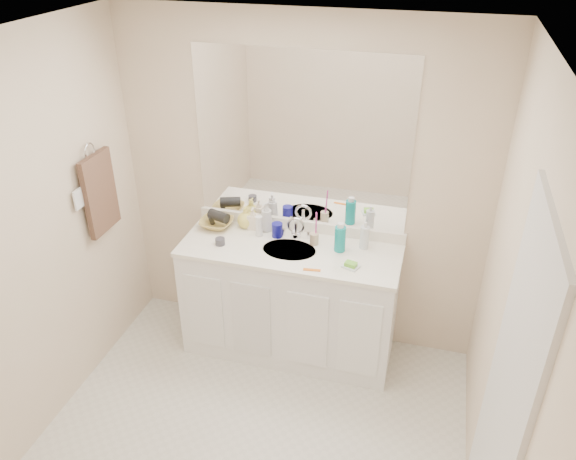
# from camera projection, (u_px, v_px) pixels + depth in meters

# --- Properties ---
(floor) EXTENTS (2.60, 2.60, 0.00)m
(floor) POSITION_uv_depth(u_px,v_px,m) (245.00, 455.00, 3.42)
(floor) COLOR silver
(floor) RESTS_ON ground
(ceiling) EXTENTS (2.60, 2.60, 0.02)m
(ceiling) POSITION_uv_depth(u_px,v_px,m) (222.00, 53.00, 2.23)
(ceiling) COLOR white
(ceiling) RESTS_ON wall_back
(wall_back) EXTENTS (2.60, 0.02, 2.40)m
(wall_back) POSITION_uv_depth(u_px,v_px,m) (301.00, 189.00, 3.92)
(wall_back) COLOR beige
(wall_back) RESTS_ON floor
(wall_left) EXTENTS (0.02, 2.60, 2.40)m
(wall_left) POSITION_uv_depth(u_px,v_px,m) (17.00, 259.00, 3.13)
(wall_left) COLOR beige
(wall_left) RESTS_ON floor
(wall_right) EXTENTS (0.02, 2.60, 2.40)m
(wall_right) POSITION_uv_depth(u_px,v_px,m) (507.00, 343.00, 2.52)
(wall_right) COLOR beige
(wall_right) RESTS_ON floor
(vanity_cabinet) EXTENTS (1.50, 0.55, 0.85)m
(vanity_cabinet) POSITION_uv_depth(u_px,v_px,m) (290.00, 301.00, 4.07)
(vanity_cabinet) COLOR white
(vanity_cabinet) RESTS_ON floor
(countertop) EXTENTS (1.52, 0.57, 0.03)m
(countertop) POSITION_uv_depth(u_px,v_px,m) (290.00, 250.00, 3.85)
(countertop) COLOR white
(countertop) RESTS_ON vanity_cabinet
(backsplash) EXTENTS (1.52, 0.03, 0.08)m
(backsplash) POSITION_uv_depth(u_px,v_px,m) (300.00, 225.00, 4.04)
(backsplash) COLOR white
(backsplash) RESTS_ON countertop
(sink_basin) EXTENTS (0.37, 0.37, 0.02)m
(sink_basin) POSITION_uv_depth(u_px,v_px,m) (289.00, 251.00, 3.83)
(sink_basin) COLOR beige
(sink_basin) RESTS_ON countertop
(faucet) EXTENTS (0.02, 0.02, 0.11)m
(faucet) POSITION_uv_depth(u_px,v_px,m) (296.00, 230.00, 3.95)
(faucet) COLOR silver
(faucet) RESTS_ON countertop
(mirror) EXTENTS (1.48, 0.01, 1.20)m
(mirror) POSITION_uv_depth(u_px,v_px,m) (301.00, 141.00, 3.73)
(mirror) COLOR white
(mirror) RESTS_ON wall_back
(blue_mug) EXTENTS (0.08, 0.08, 0.10)m
(blue_mug) POSITION_uv_depth(u_px,v_px,m) (277.00, 230.00, 3.96)
(blue_mug) COLOR navy
(blue_mug) RESTS_ON countertop
(tan_cup) EXTENTS (0.08, 0.08, 0.08)m
(tan_cup) POSITION_uv_depth(u_px,v_px,m) (314.00, 239.00, 3.87)
(tan_cup) COLOR tan
(tan_cup) RESTS_ON countertop
(toothbrush) EXTENTS (0.02, 0.04, 0.21)m
(toothbrush) POSITION_uv_depth(u_px,v_px,m) (316.00, 225.00, 3.82)
(toothbrush) COLOR #DB39A2
(toothbrush) RESTS_ON tan_cup
(mouthwash_bottle) EXTENTS (0.10, 0.10, 0.18)m
(mouthwash_bottle) POSITION_uv_depth(u_px,v_px,m) (340.00, 239.00, 3.77)
(mouthwash_bottle) COLOR #0B8A8C
(mouthwash_bottle) RESTS_ON countertop
(clear_pump_bottle) EXTENTS (0.06, 0.06, 0.16)m
(clear_pump_bottle) POSITION_uv_depth(u_px,v_px,m) (364.00, 237.00, 3.81)
(clear_pump_bottle) COLOR silver
(clear_pump_bottle) RESTS_ON countertop
(soap_dish) EXTENTS (0.12, 0.11, 0.01)m
(soap_dish) POSITION_uv_depth(u_px,v_px,m) (351.00, 267.00, 3.63)
(soap_dish) COLOR white
(soap_dish) RESTS_ON countertop
(green_soap) EXTENTS (0.08, 0.07, 0.03)m
(green_soap) POSITION_uv_depth(u_px,v_px,m) (351.00, 264.00, 3.62)
(green_soap) COLOR #6DC730
(green_soap) RESTS_ON soap_dish
(orange_comb) EXTENTS (0.12, 0.04, 0.00)m
(orange_comb) POSITION_uv_depth(u_px,v_px,m) (312.00, 270.00, 3.61)
(orange_comb) COLOR orange
(orange_comb) RESTS_ON countertop
(dark_jar) EXTENTS (0.07, 0.07, 0.05)m
(dark_jar) POSITION_uv_depth(u_px,v_px,m) (220.00, 241.00, 3.87)
(dark_jar) COLOR #3C3B43
(dark_jar) RESTS_ON countertop
(extra_white_bottle) EXTENTS (0.05, 0.05, 0.15)m
(extra_white_bottle) POSITION_uv_depth(u_px,v_px,m) (259.00, 226.00, 3.96)
(extra_white_bottle) COLOR white
(extra_white_bottle) RESTS_ON countertop
(soap_bottle_white) EXTENTS (0.11, 0.11, 0.22)m
(soap_bottle_white) POSITION_uv_depth(u_px,v_px,m) (266.00, 217.00, 4.00)
(soap_bottle_white) COLOR silver
(soap_bottle_white) RESTS_ON countertop
(soap_bottle_cream) EXTENTS (0.08, 0.08, 0.16)m
(soap_bottle_cream) POSITION_uv_depth(u_px,v_px,m) (253.00, 218.00, 4.05)
(soap_bottle_cream) COLOR #F8E6CA
(soap_bottle_cream) RESTS_ON countertop
(soap_bottle_yellow) EXTENTS (0.14, 0.14, 0.16)m
(soap_bottle_yellow) POSITION_uv_depth(u_px,v_px,m) (246.00, 217.00, 4.07)
(soap_bottle_yellow) COLOR #ECDD5C
(soap_bottle_yellow) RESTS_ON countertop
(wicker_basket) EXTENTS (0.24, 0.24, 0.06)m
(wicker_basket) POSITION_uv_depth(u_px,v_px,m) (217.00, 223.00, 4.09)
(wicker_basket) COLOR #AF9046
(wicker_basket) RESTS_ON countertop
(hair_dryer) EXTENTS (0.17, 0.12, 0.08)m
(hair_dryer) POSITION_uv_depth(u_px,v_px,m) (219.00, 216.00, 4.06)
(hair_dryer) COLOR black
(hair_dryer) RESTS_ON wicker_basket
(towel_ring) EXTENTS (0.01, 0.11, 0.11)m
(towel_ring) POSITION_uv_depth(u_px,v_px,m) (89.00, 151.00, 3.60)
(towel_ring) COLOR silver
(towel_ring) RESTS_ON wall_left
(hand_towel) EXTENTS (0.04, 0.32, 0.55)m
(hand_towel) POSITION_uv_depth(u_px,v_px,m) (100.00, 193.00, 3.75)
(hand_towel) COLOR #39271E
(hand_towel) RESTS_ON towel_ring
(switch_plate) EXTENTS (0.01, 0.08, 0.13)m
(switch_plate) POSITION_uv_depth(u_px,v_px,m) (78.00, 199.00, 3.56)
(switch_plate) COLOR white
(switch_plate) RESTS_ON wall_left
(door) EXTENTS (0.02, 0.82, 2.00)m
(door) POSITION_uv_depth(u_px,v_px,m) (499.00, 424.00, 2.38)
(door) COLOR silver
(door) RESTS_ON floor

